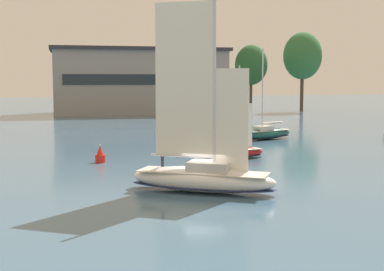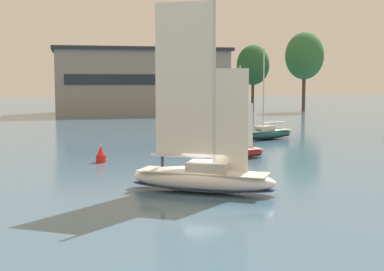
{
  "view_description": "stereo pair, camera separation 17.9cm",
  "coord_description": "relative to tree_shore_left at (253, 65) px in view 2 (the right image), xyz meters",
  "views": [
    {
      "loc": [
        -8.59,
        -33.35,
        7.33
      ],
      "look_at": [
        0.0,
        3.0,
        3.41
      ],
      "focal_mm": 50.0,
      "sensor_mm": 36.0,
      "label": 1
    },
    {
      "loc": [
        -8.41,
        -33.39,
        7.33
      ],
      "look_at": [
        0.0,
        3.0,
        3.41
      ],
      "focal_mm": 50.0,
      "sensor_mm": 36.0,
      "label": 2
    }
  ],
  "objects": [
    {
      "name": "ground_plane",
      "position": [
        -31.97,
        -80.74,
        -10.52
      ],
      "size": [
        400.0,
        400.0,
        0.0
      ],
      "primitive_type": "plane",
      "color": "#42667F"
    },
    {
      "name": "channel_buoy",
      "position": [
        -37.7,
        -66.61,
        -9.87
      ],
      "size": [
        0.9,
        0.9,
        1.66
      ],
      "color": "red",
      "rests_on": "ground"
    },
    {
      "name": "tree_shore_left",
      "position": [
        0.0,
        0.0,
        0.0
      ],
      "size": [
        7.3,
        7.3,
        15.02
      ],
      "color": "#4C3828",
      "rests_on": "ground"
    },
    {
      "name": "sailboat_moored_outer_mooring",
      "position": [
        -25.47,
        -67.27,
        -9.78
      ],
      "size": [
        6.48,
        3.18,
        8.6
      ],
      "color": "maroon",
      "rests_on": "ground"
    },
    {
      "name": "sailboat_moored_near_marina",
      "position": [
        -16.71,
        -52.56,
        -9.76
      ],
      "size": [
        8.32,
        5.16,
        11.09
      ],
      "color": "#194C47",
      "rests_on": "ground"
    },
    {
      "name": "sailboat_main",
      "position": [
        -31.96,
        -80.74,
        -9.44
      ],
      "size": [
        9.84,
        7.43,
        13.51
      ],
      "color": "white",
      "rests_on": "ground"
    },
    {
      "name": "tree_shore_center",
      "position": [
        12.51,
        0.31,
        2.16
      ],
      "size": [
        8.79,
        8.79,
        18.1
      ],
      "color": "#4C3828",
      "rests_on": "ground"
    },
    {
      "name": "waterfront_building",
      "position": [
        -24.87,
        2.55,
        -3.48
      ],
      "size": [
        37.38,
        17.19,
        14.01
      ],
      "color": "gray",
      "rests_on": "ground"
    }
  ]
}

